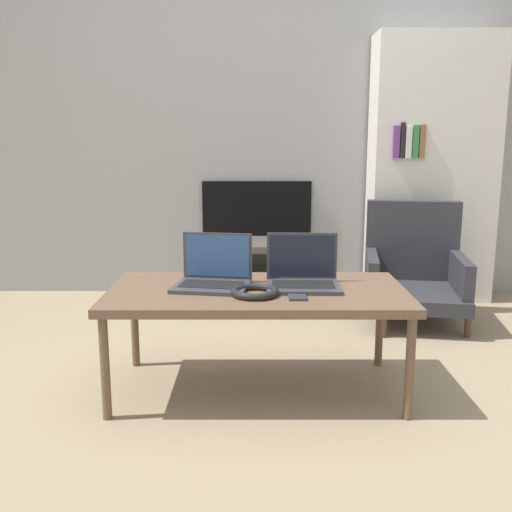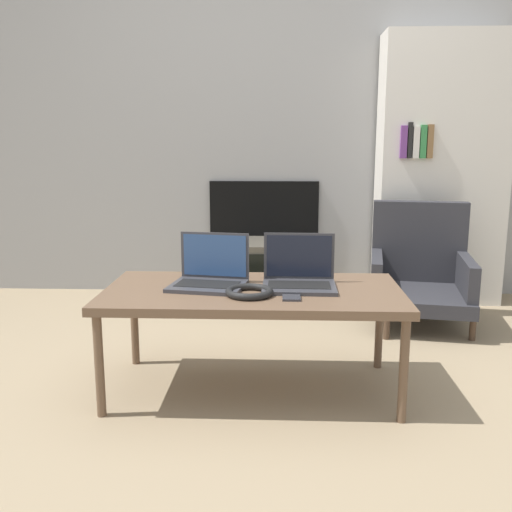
% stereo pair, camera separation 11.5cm
% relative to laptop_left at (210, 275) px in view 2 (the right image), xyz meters
% --- Properties ---
extents(ground_plane, '(14.00, 14.00, 0.00)m').
position_rel_laptop_left_xyz_m(ground_plane, '(0.19, -0.18, -0.50)').
color(ground_plane, '#998466').
extents(wall_back, '(7.00, 0.08, 2.60)m').
position_rel_laptop_left_xyz_m(wall_back, '(0.19, 1.64, 0.79)').
color(wall_back, '#999999').
rests_on(wall_back, ground_plane).
extents(table, '(1.25, 0.62, 0.45)m').
position_rel_laptop_left_xyz_m(table, '(0.19, -0.05, -0.08)').
color(table, brown).
rests_on(table, ground_plane).
extents(laptop_left, '(0.34, 0.29, 0.22)m').
position_rel_laptop_left_xyz_m(laptop_left, '(0.00, 0.00, 0.00)').
color(laptop_left, '#38383D').
rests_on(laptop_left, table).
extents(laptop_right, '(0.31, 0.25, 0.22)m').
position_rel_laptop_left_xyz_m(laptop_right, '(0.38, 0.00, 0.00)').
color(laptop_right, '#38383D').
rests_on(laptop_right, table).
extents(headphones, '(0.20, 0.20, 0.03)m').
position_rel_laptop_left_xyz_m(headphones, '(0.18, -0.15, -0.03)').
color(headphones, black).
rests_on(headphones, table).
extents(phone, '(0.07, 0.13, 0.01)m').
position_rel_laptop_left_xyz_m(phone, '(0.35, -0.18, -0.04)').
color(phone, '#333338').
rests_on(phone, table).
extents(tv, '(0.41, 0.45, 0.41)m').
position_rel_laptop_left_xyz_m(tv, '(0.19, 1.37, -0.29)').
color(tv, '#4C473D').
rests_on(tv, ground_plane).
extents(armchair, '(0.65, 0.70, 0.70)m').
position_rel_laptop_left_xyz_m(armchair, '(1.13, 0.98, -0.19)').
color(armchair, '#2D2D33').
rests_on(armchair, ground_plane).
extents(bookshelf, '(0.81, 0.32, 1.74)m').
position_rel_laptop_left_xyz_m(bookshelf, '(1.35, 1.44, 0.37)').
color(bookshelf, silver).
rests_on(bookshelf, ground_plane).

